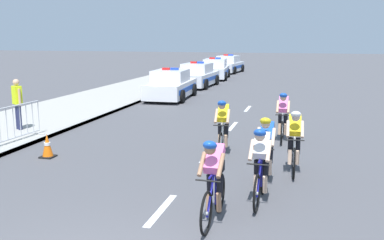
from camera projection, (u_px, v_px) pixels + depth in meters
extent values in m
cube|color=#A3A099|center=(85.00, 104.00, 20.65)|extent=(4.36, 60.00, 0.12)
cube|color=#9E9E99|center=(127.00, 106.00, 20.12)|extent=(0.16, 60.00, 0.13)
cube|color=white|center=(161.00, 210.00, 8.24)|extent=(0.14, 1.60, 0.01)
cube|color=white|center=(208.00, 155.00, 12.04)|extent=(0.14, 1.60, 0.01)
cube|color=white|center=(233.00, 126.00, 15.84)|extent=(0.14, 1.60, 0.01)
cube|color=white|center=(248.00, 109.00, 19.64)|extent=(0.14, 1.60, 0.01)
torus|color=black|center=(206.00, 213.00, 7.16)|extent=(0.06, 0.72, 0.72)
cylinder|color=#99999E|center=(206.00, 213.00, 7.16)|extent=(0.06, 0.06, 0.06)
torus|color=black|center=(220.00, 193.00, 8.11)|extent=(0.06, 0.72, 0.72)
cylinder|color=#99999E|center=(220.00, 193.00, 8.11)|extent=(0.06, 0.06, 0.06)
cylinder|color=#1E1E99|center=(213.00, 173.00, 7.49)|extent=(0.05, 0.55, 0.04)
cylinder|color=#1E1E99|center=(210.00, 195.00, 7.38)|extent=(0.05, 0.48, 0.63)
cylinder|color=#1E1E99|center=(216.00, 187.00, 7.73)|extent=(0.04, 0.04, 0.65)
cylinder|color=black|center=(208.00, 181.00, 7.16)|extent=(0.42, 0.04, 0.03)
cube|color=black|center=(216.00, 168.00, 7.67)|extent=(0.11, 0.22, 0.05)
cube|color=pink|center=(214.00, 158.00, 7.51)|extent=(0.30, 0.55, 0.46)
cube|color=black|center=(216.00, 166.00, 7.65)|extent=(0.29, 0.21, 0.18)
cylinder|color=black|center=(220.00, 186.00, 7.64)|extent=(0.12, 0.23, 0.40)
cylinder|color=#9E7051|center=(219.00, 202.00, 7.62)|extent=(0.09, 0.16, 0.36)
cylinder|color=black|center=(210.00, 185.00, 7.69)|extent=(0.11, 0.17, 0.40)
cylinder|color=#9E7051|center=(209.00, 201.00, 7.67)|extent=(0.09, 0.12, 0.36)
cylinder|color=#9E7051|center=(221.00, 166.00, 7.28)|extent=(0.09, 0.40, 0.35)
cylinder|color=#9E7051|center=(202.00, 164.00, 7.36)|extent=(0.09, 0.40, 0.35)
sphere|color=#9E7051|center=(210.00, 149.00, 7.19)|extent=(0.19, 0.19, 0.19)
ellipsoid|color=blue|center=(210.00, 145.00, 7.16)|extent=(0.24, 0.32, 0.24)
torus|color=black|center=(257.00, 193.00, 8.07)|extent=(0.06, 0.72, 0.72)
cylinder|color=#99999E|center=(257.00, 193.00, 8.07)|extent=(0.06, 0.06, 0.06)
torus|color=black|center=(264.00, 177.00, 9.01)|extent=(0.06, 0.72, 0.72)
cylinder|color=#99999E|center=(264.00, 177.00, 9.01)|extent=(0.06, 0.06, 0.06)
cylinder|color=#1E1E99|center=(261.00, 158.00, 8.39)|extent=(0.05, 0.55, 0.04)
cylinder|color=#1E1E99|center=(259.00, 178.00, 8.29)|extent=(0.05, 0.48, 0.63)
cylinder|color=#1E1E99|center=(262.00, 171.00, 8.64)|extent=(0.04, 0.04, 0.65)
cylinder|color=black|center=(258.00, 165.00, 8.07)|extent=(0.42, 0.04, 0.03)
cube|color=black|center=(262.00, 154.00, 8.58)|extent=(0.11, 0.22, 0.05)
cube|color=white|center=(262.00, 145.00, 8.42)|extent=(0.29, 0.55, 0.47)
cube|color=black|center=(262.00, 152.00, 8.56)|extent=(0.29, 0.21, 0.18)
cylinder|color=black|center=(266.00, 170.00, 8.55)|extent=(0.12, 0.23, 0.40)
cylinder|color=beige|center=(265.00, 184.00, 8.53)|extent=(0.09, 0.16, 0.36)
cylinder|color=black|center=(257.00, 169.00, 8.60)|extent=(0.11, 0.17, 0.40)
cylinder|color=beige|center=(256.00, 184.00, 8.58)|extent=(0.09, 0.12, 0.36)
cylinder|color=beige|center=(269.00, 151.00, 8.18)|extent=(0.09, 0.40, 0.35)
cylinder|color=beige|center=(251.00, 150.00, 8.27)|extent=(0.09, 0.40, 0.35)
sphere|color=beige|center=(260.00, 136.00, 8.09)|extent=(0.19, 0.19, 0.19)
ellipsoid|color=blue|center=(260.00, 133.00, 8.07)|extent=(0.24, 0.32, 0.24)
torus|color=black|center=(263.00, 174.00, 9.18)|extent=(0.05, 0.72, 0.72)
cylinder|color=#99999E|center=(263.00, 174.00, 9.18)|extent=(0.06, 0.06, 0.06)
torus|color=black|center=(268.00, 161.00, 10.12)|extent=(0.05, 0.72, 0.72)
cylinder|color=#99999E|center=(268.00, 161.00, 10.12)|extent=(0.06, 0.06, 0.06)
cylinder|color=white|center=(266.00, 144.00, 9.50)|extent=(0.04, 0.55, 0.04)
cylinder|color=white|center=(265.00, 161.00, 9.40)|extent=(0.05, 0.48, 0.63)
cylinder|color=white|center=(267.00, 155.00, 9.75)|extent=(0.04, 0.04, 0.65)
cylinder|color=black|center=(264.00, 149.00, 9.18)|extent=(0.42, 0.03, 0.03)
cube|color=black|center=(267.00, 140.00, 9.68)|extent=(0.10, 0.22, 0.05)
cube|color=blue|center=(267.00, 132.00, 9.53)|extent=(0.29, 0.56, 0.44)
cube|color=black|center=(267.00, 139.00, 9.67)|extent=(0.28, 0.20, 0.18)
cylinder|color=black|center=(270.00, 155.00, 9.66)|extent=(0.11, 0.22, 0.40)
cylinder|color=beige|center=(270.00, 167.00, 9.64)|extent=(0.09, 0.16, 0.36)
cylinder|color=black|center=(262.00, 154.00, 9.71)|extent=(0.11, 0.17, 0.40)
cylinder|color=beige|center=(261.00, 167.00, 9.68)|extent=(0.09, 0.12, 0.36)
cylinder|color=beige|center=(273.00, 137.00, 9.29)|extent=(0.08, 0.40, 0.35)
cylinder|color=beige|center=(258.00, 136.00, 9.38)|extent=(0.08, 0.40, 0.35)
sphere|color=beige|center=(266.00, 124.00, 9.20)|extent=(0.19, 0.19, 0.19)
ellipsoid|color=yellow|center=(266.00, 121.00, 9.18)|extent=(0.23, 0.32, 0.24)
torus|color=black|center=(294.00, 164.00, 9.95)|extent=(0.08, 0.73, 0.72)
cylinder|color=#99999E|center=(294.00, 164.00, 9.95)|extent=(0.06, 0.06, 0.06)
torus|color=black|center=(293.00, 152.00, 10.91)|extent=(0.08, 0.73, 0.72)
cylinder|color=#99999E|center=(293.00, 152.00, 10.91)|extent=(0.06, 0.06, 0.06)
cylinder|color=white|center=(295.00, 136.00, 10.28)|extent=(0.06, 0.55, 0.04)
cylinder|color=white|center=(294.00, 151.00, 10.18)|extent=(0.06, 0.48, 0.63)
cylinder|color=white|center=(294.00, 147.00, 10.53)|extent=(0.04, 0.04, 0.65)
cylinder|color=black|center=(295.00, 140.00, 9.95)|extent=(0.42, 0.05, 0.03)
cube|color=black|center=(295.00, 132.00, 10.47)|extent=(0.11, 0.22, 0.05)
cube|color=yellow|center=(295.00, 125.00, 10.31)|extent=(0.31, 0.55, 0.47)
cube|color=black|center=(295.00, 131.00, 10.45)|extent=(0.29, 0.21, 0.18)
cylinder|color=black|center=(298.00, 146.00, 10.45)|extent=(0.12, 0.23, 0.40)
cylinder|color=beige|center=(298.00, 157.00, 10.42)|extent=(0.10, 0.16, 0.36)
cylinder|color=black|center=(290.00, 145.00, 10.49)|extent=(0.12, 0.17, 0.40)
cylinder|color=beige|center=(290.00, 157.00, 10.46)|extent=(0.10, 0.13, 0.36)
cylinder|color=beige|center=(302.00, 129.00, 10.08)|extent=(0.10, 0.40, 0.35)
cylinder|color=beige|center=(288.00, 129.00, 10.15)|extent=(0.10, 0.40, 0.35)
sphere|color=beige|center=(296.00, 117.00, 9.98)|extent=(0.19, 0.19, 0.19)
ellipsoid|color=white|center=(296.00, 114.00, 9.96)|extent=(0.25, 0.33, 0.24)
torus|color=black|center=(220.00, 146.00, 11.57)|extent=(0.10, 0.73, 0.72)
cylinder|color=#99999E|center=(220.00, 146.00, 11.57)|extent=(0.06, 0.06, 0.06)
torus|color=black|center=(225.00, 137.00, 12.53)|extent=(0.10, 0.73, 0.72)
cylinder|color=#99999E|center=(225.00, 137.00, 12.53)|extent=(0.06, 0.06, 0.06)
cylinder|color=white|center=(223.00, 122.00, 11.90)|extent=(0.08, 0.55, 0.04)
cylinder|color=white|center=(222.00, 135.00, 11.79)|extent=(0.07, 0.48, 0.63)
cylinder|color=white|center=(223.00, 132.00, 12.15)|extent=(0.04, 0.04, 0.65)
cylinder|color=black|center=(221.00, 126.00, 11.57)|extent=(0.42, 0.06, 0.03)
cube|color=black|center=(224.00, 119.00, 12.09)|extent=(0.12, 0.23, 0.05)
cube|color=yellow|center=(223.00, 113.00, 11.93)|extent=(0.32, 0.57, 0.45)
cube|color=black|center=(224.00, 118.00, 12.07)|extent=(0.29, 0.22, 0.18)
cylinder|color=black|center=(226.00, 131.00, 12.07)|extent=(0.13, 0.23, 0.40)
cylinder|color=tan|center=(226.00, 141.00, 12.04)|extent=(0.10, 0.16, 0.36)
cylinder|color=black|center=(220.00, 131.00, 12.10)|extent=(0.12, 0.18, 0.40)
cylinder|color=tan|center=(219.00, 141.00, 12.07)|extent=(0.10, 0.13, 0.36)
cylinder|color=tan|center=(228.00, 116.00, 11.70)|extent=(0.10, 0.41, 0.35)
cylinder|color=tan|center=(216.00, 116.00, 11.76)|extent=(0.10, 0.41, 0.35)
sphere|color=tan|center=(222.00, 106.00, 11.59)|extent=(0.19, 0.19, 0.19)
ellipsoid|color=blue|center=(222.00, 103.00, 11.57)|extent=(0.25, 0.33, 0.24)
torus|color=black|center=(282.00, 133.00, 13.09)|extent=(0.06, 0.72, 0.72)
cylinder|color=#99999E|center=(282.00, 133.00, 13.09)|extent=(0.06, 0.06, 0.06)
torus|color=black|center=(283.00, 126.00, 14.05)|extent=(0.06, 0.72, 0.72)
cylinder|color=#99999E|center=(283.00, 126.00, 14.05)|extent=(0.06, 0.06, 0.06)
cylinder|color=silver|center=(283.00, 112.00, 13.42)|extent=(0.05, 0.55, 0.04)
cylinder|color=silver|center=(282.00, 124.00, 13.31)|extent=(0.05, 0.48, 0.63)
cylinder|color=silver|center=(283.00, 121.00, 13.67)|extent=(0.04, 0.04, 0.65)
cylinder|color=black|center=(283.00, 115.00, 13.09)|extent=(0.42, 0.04, 0.03)
cube|color=black|center=(283.00, 110.00, 13.60)|extent=(0.10, 0.22, 0.05)
cube|color=pink|center=(283.00, 104.00, 13.45)|extent=(0.29, 0.54, 0.47)
cube|color=black|center=(283.00, 109.00, 13.59)|extent=(0.28, 0.21, 0.18)
cylinder|color=black|center=(286.00, 120.00, 13.58)|extent=(0.11, 0.23, 0.40)
cylinder|color=tan|center=(285.00, 129.00, 13.56)|extent=(0.09, 0.16, 0.36)
cylinder|color=black|center=(280.00, 120.00, 13.62)|extent=(0.11, 0.17, 0.40)
cylinder|color=tan|center=(279.00, 129.00, 13.60)|extent=(0.09, 0.12, 0.36)
cylinder|color=tan|center=(289.00, 107.00, 13.21)|extent=(0.08, 0.40, 0.35)
cylinder|color=tan|center=(278.00, 107.00, 13.29)|extent=(0.08, 0.40, 0.35)
sphere|color=tan|center=(283.00, 98.00, 13.12)|extent=(0.19, 0.19, 0.19)
ellipsoid|color=blue|center=(283.00, 96.00, 13.09)|extent=(0.24, 0.32, 0.24)
cube|color=white|center=(171.00, 89.00, 22.65)|extent=(1.94, 4.47, 0.72)
cube|color=white|center=(170.00, 76.00, 22.43)|extent=(1.64, 2.16, 0.60)
cube|color=#283342|center=(175.00, 75.00, 23.41)|extent=(1.44, 0.14, 0.51)
cube|color=#1947B2|center=(154.00, 88.00, 22.83)|extent=(0.16, 3.74, 0.24)
cube|color=#1947B2|center=(188.00, 89.00, 22.46)|extent=(0.16, 3.74, 0.24)
cube|color=red|center=(166.00, 69.00, 22.41)|extent=(0.41, 0.20, 0.11)
cube|color=blue|center=(175.00, 69.00, 22.32)|extent=(0.41, 0.20, 0.11)
cylinder|color=black|center=(162.00, 89.00, 24.19)|extent=(0.23, 0.65, 0.64)
cylinder|color=black|center=(194.00, 90.00, 23.81)|extent=(0.23, 0.65, 0.64)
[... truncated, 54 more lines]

